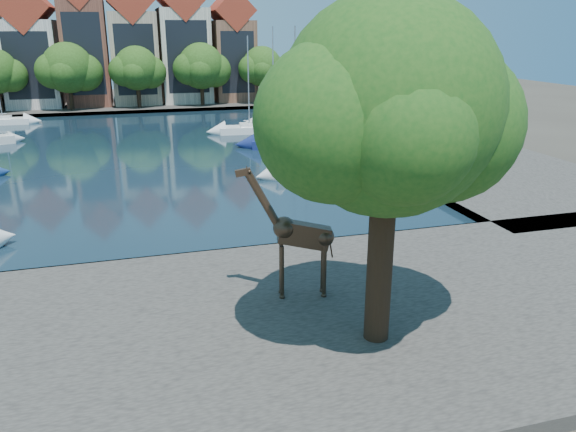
% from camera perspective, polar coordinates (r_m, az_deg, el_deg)
% --- Properties ---
extents(ground, '(160.00, 160.00, 0.00)m').
position_cam_1_polar(ground, '(25.63, -15.54, -5.15)').
color(ground, '#38332B').
rests_on(ground, ground).
extents(water_basin, '(38.00, 50.00, 0.08)m').
position_cam_1_polar(water_basin, '(48.63, -16.13, 5.98)').
color(water_basin, black).
rests_on(water_basin, ground).
extents(near_quay, '(50.00, 14.00, 0.50)m').
position_cam_1_polar(near_quay, '(19.25, -15.16, -12.60)').
color(near_quay, '#4B4841').
rests_on(near_quay, ground).
extents(far_quay, '(60.00, 16.00, 0.50)m').
position_cam_1_polar(far_quay, '(80.19, -16.40, 10.81)').
color(far_quay, '#4B4841').
rests_on(far_quay, ground).
extents(right_quay, '(14.00, 52.00, 0.50)m').
position_cam_1_polar(right_quay, '(54.47, 11.33, 7.86)').
color(right_quay, '#4B4841').
rests_on(right_quay, ground).
extents(plane_tree, '(8.32, 6.40, 10.62)m').
position_cam_1_polar(plane_tree, '(16.46, 10.52, 10.11)').
color(plane_tree, '#332114').
rests_on(plane_tree, near_quay).
extents(townhouse_west_inner, '(6.43, 9.18, 15.15)m').
position_cam_1_polar(townhouse_west_inner, '(80.37, -24.61, 15.04)').
color(townhouse_west_inner, silver).
rests_on(townhouse_west_inner, far_quay).
extents(townhouse_center, '(5.44, 9.18, 16.93)m').
position_cam_1_polar(townhouse_center, '(79.72, -19.93, 16.30)').
color(townhouse_center, brown).
rests_on(townhouse_center, far_quay).
extents(townhouse_east_inner, '(5.94, 9.18, 15.79)m').
position_cam_1_polar(townhouse_east_inner, '(79.64, -15.41, 16.27)').
color(townhouse_east_inner, tan).
rests_on(townhouse_east_inner, far_quay).
extents(townhouse_east_mid, '(6.43, 9.18, 16.65)m').
position_cam_1_polar(townhouse_east_mid, '(80.02, -10.58, 16.87)').
color(townhouse_east_mid, beige).
rests_on(townhouse_east_mid, far_quay).
extents(townhouse_east_end, '(5.44, 9.18, 14.43)m').
position_cam_1_polar(townhouse_east_end, '(80.97, -5.77, 16.39)').
color(townhouse_east_end, brown).
rests_on(townhouse_east_end, far_quay).
extents(far_tree_mid_west, '(7.80, 6.00, 8.00)m').
position_cam_1_polar(far_tree_mid_west, '(74.51, -21.38, 13.68)').
color(far_tree_mid_west, '#332114').
rests_on(far_tree_mid_west, far_quay).
extents(far_tree_mid_east, '(7.02, 5.40, 7.52)m').
position_cam_1_polar(far_tree_mid_east, '(74.27, -15.05, 14.16)').
color(far_tree_mid_east, '#332114').
rests_on(far_tree_mid_east, far_quay).
extents(far_tree_east, '(7.54, 5.80, 7.84)m').
position_cam_1_polar(far_tree_east, '(74.88, -8.74, 14.68)').
color(far_tree_east, '#332114').
rests_on(far_tree_east, far_quay).
extents(far_tree_far_east, '(6.76, 5.20, 7.36)m').
position_cam_1_polar(far_tree_far_east, '(76.34, -2.58, 14.81)').
color(far_tree_far_east, '#332114').
rests_on(far_tree_far_east, far_quay).
extents(giraffe_statue, '(3.44, 1.03, 4.92)m').
position_cam_1_polar(giraffe_statue, '(20.31, 0.90, -1.86)').
color(giraffe_statue, '#3B2A1D').
rests_on(giraffe_statue, near_quay).
extents(sailboat_left_e, '(5.46, 1.97, 8.70)m').
position_cam_1_polar(sailboat_left_e, '(69.18, -26.99, 8.70)').
color(sailboat_left_e, white).
rests_on(sailboat_left_e, water_basin).
extents(sailboat_right_a, '(5.94, 3.14, 9.96)m').
position_cam_1_polar(sailboat_right_a, '(40.32, 1.95, 5.03)').
color(sailboat_right_a, silver).
rests_on(sailboat_right_a, water_basin).
extents(sailboat_right_b, '(7.69, 4.47, 10.13)m').
position_cam_1_polar(sailboat_right_b, '(49.42, 0.67, 7.60)').
color(sailboat_right_b, navy).
rests_on(sailboat_right_b, water_basin).
extents(sailboat_right_c, '(6.13, 2.58, 9.28)m').
position_cam_1_polar(sailboat_right_c, '(56.70, -3.94, 8.94)').
color(sailboat_right_c, white).
rests_on(sailboat_right_c, water_basin).
extents(sailboat_right_d, '(5.43, 2.28, 10.13)m').
position_cam_1_polar(sailboat_right_d, '(59.30, -1.49, 9.47)').
color(sailboat_right_d, silver).
rests_on(sailboat_right_d, water_basin).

